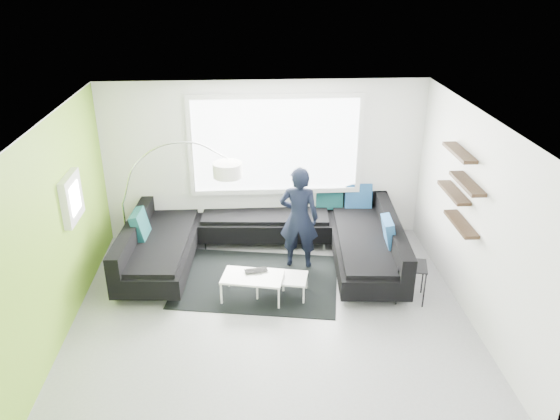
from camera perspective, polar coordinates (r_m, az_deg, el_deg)
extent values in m
plane|color=gray|center=(7.85, -0.95, -10.83)|extent=(5.50, 5.50, 0.00)
cube|color=silver|center=(9.44, -1.68, 5.10)|extent=(5.50, 0.04, 2.80)
cube|color=silver|center=(5.02, 0.23, -14.38)|extent=(5.50, 0.04, 2.80)
cube|color=silver|center=(7.55, -22.37, -2.06)|extent=(0.04, 5.00, 2.80)
cube|color=silver|center=(7.73, 19.79, -1.01)|extent=(0.04, 5.00, 2.80)
cube|color=white|center=(6.63, -1.12, 9.27)|extent=(5.50, 5.00, 0.04)
cube|color=#7FB72D|center=(7.55, -22.30, -2.06)|extent=(0.01, 5.00, 2.80)
cube|color=white|center=(9.31, -0.46, 6.78)|extent=(2.96, 0.06, 1.68)
cube|color=silver|center=(7.97, -20.87, 1.17)|extent=(0.12, 0.66, 0.66)
cube|color=black|center=(7.91, 18.31, 2.18)|extent=(0.20, 1.24, 0.95)
cube|color=black|center=(8.97, -1.70, -4.21)|extent=(4.51, 2.97, 0.46)
cube|color=black|center=(8.79, -1.73, -1.93)|extent=(4.51, 2.97, 0.34)
cube|color=navy|center=(8.76, -1.73, -1.53)|extent=(3.89, 0.49, 0.48)
cube|color=black|center=(8.58, -2.41, -7.40)|extent=(2.73, 2.18, 0.01)
cube|color=white|center=(8.13, -1.31, -7.89)|extent=(1.25, 0.88, 0.37)
cube|color=black|center=(8.25, 13.46, -7.31)|extent=(0.50, 0.50, 0.57)
imported|color=black|center=(8.61, 1.99, -0.83)|extent=(0.79, 0.66, 1.71)
imported|color=black|center=(8.06, -2.44, -6.53)|extent=(0.42, 0.35, 0.03)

